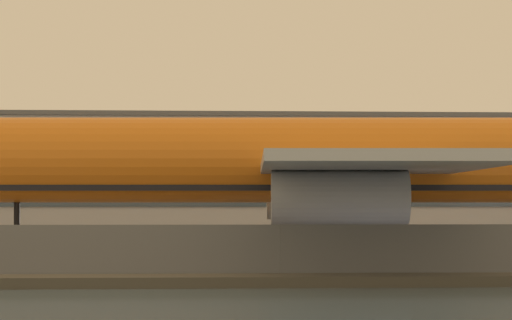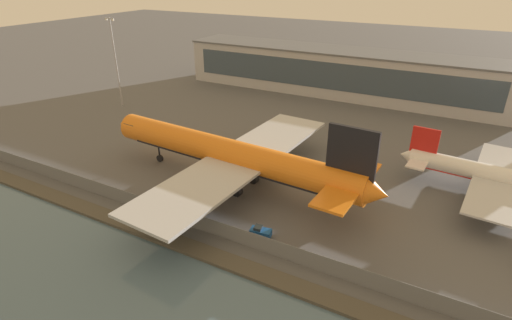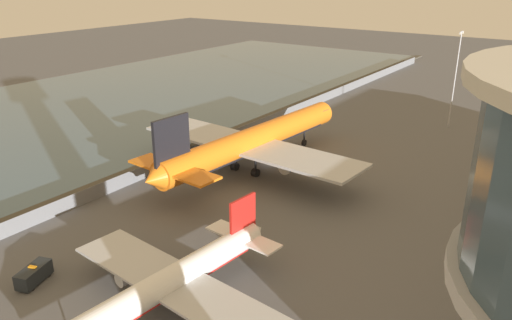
# 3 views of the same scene
# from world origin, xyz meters

# --- Properties ---
(ground_plane) EXTENTS (500.00, 500.00, 0.00)m
(ground_plane) POSITION_xyz_m (0.00, 0.00, 0.00)
(ground_plane) COLOR #565659
(shoreline_seawall) EXTENTS (320.00, 3.00, 0.50)m
(shoreline_seawall) POSITION_xyz_m (0.00, -20.50, 0.25)
(shoreline_seawall) COLOR #474238
(shoreline_seawall) RESTS_ON ground
(perimeter_fence) EXTENTS (280.00, 0.10, 2.71)m
(perimeter_fence) POSITION_xyz_m (0.00, -16.00, 1.36)
(perimeter_fence) COLOR slate
(perimeter_fence) RESTS_ON ground
(cargo_jet_orange) EXTENTS (58.25, 50.30, 16.26)m
(cargo_jet_orange) POSITION_xyz_m (4.05, -1.22, 6.20)
(cargo_jet_orange) COLOR orange
(cargo_jet_orange) RESTS_ON ground
(terminal_building) EXTENTS (101.52, 16.94, 13.98)m
(terminal_building) POSITION_xyz_m (1.99, 66.55, 7.00)
(terminal_building) COLOR #B2B2B7
(terminal_building) RESTS_ON ground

